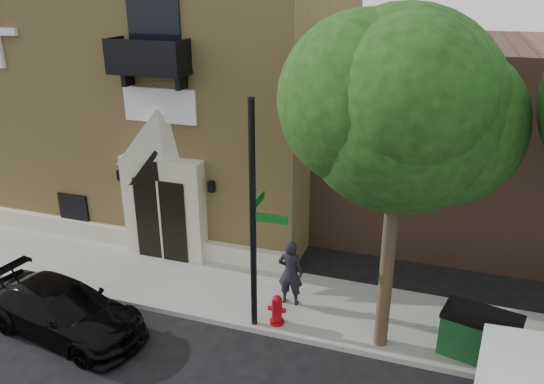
{
  "coord_description": "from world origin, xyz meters",
  "views": [
    {
      "loc": [
        6.89,
        -10.31,
        8.26
      ],
      "look_at": [
        2.73,
        2.0,
        3.05
      ],
      "focal_mm": 35.0,
      "sensor_mm": 36.0,
      "label": 1
    }
  ],
  "objects_px": {
    "fire_hydrant": "(277,310)",
    "street_sign": "(254,219)",
    "dumpster": "(480,335)",
    "pedestrian_near": "(290,273)",
    "black_sedan": "(63,310)"
  },
  "relations": [
    {
      "from": "dumpster",
      "to": "street_sign",
      "type": "bearing_deg",
      "value": -160.96
    },
    {
      "from": "dumpster",
      "to": "pedestrian_near",
      "type": "relative_size",
      "value": 1.01
    },
    {
      "from": "fire_hydrant",
      "to": "street_sign",
      "type": "bearing_deg",
      "value": -161.45
    },
    {
      "from": "black_sedan",
      "to": "pedestrian_near",
      "type": "relative_size",
      "value": 2.41
    },
    {
      "from": "dumpster",
      "to": "black_sedan",
      "type": "bearing_deg",
      "value": -153.84
    },
    {
      "from": "black_sedan",
      "to": "fire_hydrant",
      "type": "relative_size",
      "value": 5.54
    },
    {
      "from": "dumpster",
      "to": "pedestrian_near",
      "type": "bearing_deg",
      "value": -174.33
    },
    {
      "from": "black_sedan",
      "to": "dumpster",
      "type": "distance_m",
      "value": 10.0
    },
    {
      "from": "fire_hydrant",
      "to": "dumpster",
      "type": "distance_m",
      "value": 4.8
    },
    {
      "from": "fire_hydrant",
      "to": "black_sedan",
      "type": "bearing_deg",
      "value": -159.73
    },
    {
      "from": "street_sign",
      "to": "pedestrian_near",
      "type": "xyz_separation_m",
      "value": [
        0.57,
        1.16,
        -1.98
      ]
    },
    {
      "from": "black_sedan",
      "to": "street_sign",
      "type": "relative_size",
      "value": 0.77
    },
    {
      "from": "street_sign",
      "to": "pedestrian_near",
      "type": "relative_size",
      "value": 3.12
    },
    {
      "from": "street_sign",
      "to": "fire_hydrant",
      "type": "xyz_separation_m",
      "value": [
        0.52,
        0.17,
        -2.51
      ]
    },
    {
      "from": "black_sedan",
      "to": "fire_hydrant",
      "type": "height_order",
      "value": "black_sedan"
    }
  ]
}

